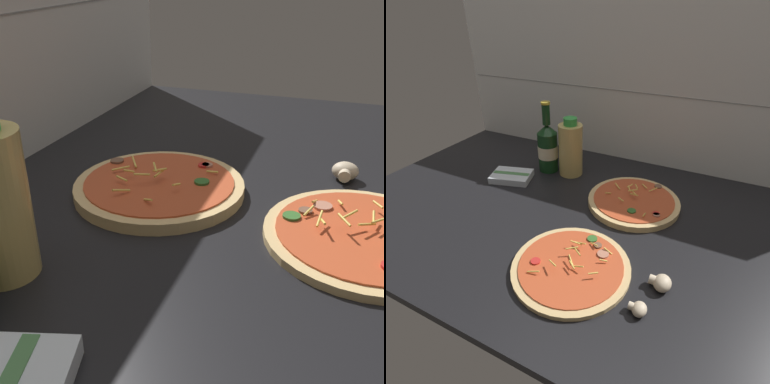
# 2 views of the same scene
# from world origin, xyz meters

# --- Properties ---
(counter_slab) EXTENTS (1.60, 0.90, 0.03)m
(counter_slab) POSITION_xyz_m (0.00, 0.00, 0.01)
(counter_slab) COLOR black
(counter_slab) RESTS_ON ground
(pizza_near) EXTENTS (0.29, 0.29, 0.04)m
(pizza_near) POSITION_xyz_m (0.05, -0.21, 0.03)
(pizza_near) COLOR tan
(pizza_near) RESTS_ON counter_slab
(pizza_far) EXTENTS (0.29, 0.29, 0.05)m
(pizza_far) POSITION_xyz_m (0.10, 0.13, 0.04)
(pizza_far) COLOR tan
(pizza_far) RESTS_ON counter_slab
(mushroom_left) EXTENTS (0.05, 0.05, 0.03)m
(mushroom_left) POSITION_xyz_m (0.26, -0.17, 0.04)
(mushroom_left) COLOR beige
(mushroom_left) RESTS_ON counter_slab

